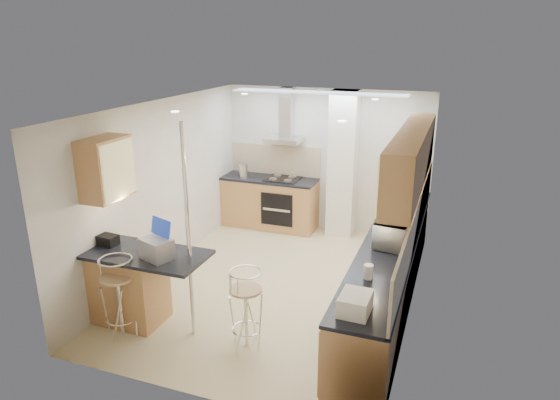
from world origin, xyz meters
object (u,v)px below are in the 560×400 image
(bar_stool_end, at_px, (246,309))
(bread_bin, at_px, (355,303))
(laptop, at_px, (157,249))
(bar_stool_near, at_px, (119,297))
(microwave, at_px, (395,232))

(bar_stool_end, bearing_deg, bread_bin, -68.69)
(bar_stool_end, bearing_deg, laptop, 133.30)
(bar_stool_near, distance_m, bar_stool_end, 1.48)
(bar_stool_near, relative_size, bar_stool_end, 1.05)
(bar_stool_end, relative_size, bread_bin, 2.69)
(bread_bin, bearing_deg, bar_stool_near, 179.19)
(microwave, distance_m, bar_stool_near, 3.32)
(laptop, relative_size, bar_stool_near, 0.35)
(microwave, bearing_deg, laptop, 125.44)
(bread_bin, bearing_deg, bar_stool_end, 163.58)
(laptop, bearing_deg, bar_stool_end, 24.46)
(bar_stool_near, relative_size, bread_bin, 2.84)
(microwave, bearing_deg, bread_bin, -177.51)
(microwave, bearing_deg, bar_stool_end, 138.93)
(bread_bin, bearing_deg, microwave, 87.51)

